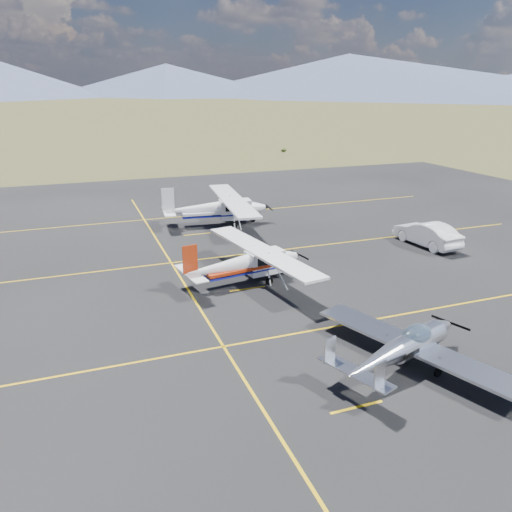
{
  "coord_description": "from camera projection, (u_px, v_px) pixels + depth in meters",
  "views": [
    {
      "loc": [
        -11.1,
        -15.62,
        10.22
      ],
      "look_at": [
        -2.32,
        8.04,
        1.6
      ],
      "focal_mm": 35.0,
      "sensor_mm": 36.0,
      "label": 1
    }
  ],
  "objects": [
    {
      "name": "ground",
      "position": [
        375.0,
        344.0,
        20.81
      ],
      "size": [
        1600.0,
        1600.0,
        0.0
      ],
      "primitive_type": "plane",
      "color": "#383D1C",
      "rests_on": "ground"
    },
    {
      "name": "apron",
      "position": [
        303.0,
        285.0,
        27.02
      ],
      "size": [
        72.0,
        72.0,
        0.02
      ],
      "primitive_type": "cube",
      "color": "black",
      "rests_on": "ground"
    },
    {
      "name": "aircraft_low_wing",
      "position": [
        406.0,
        347.0,
        18.76
      ],
      "size": [
        6.44,
        8.69,
        1.91
      ],
      "rotation": [
        0.0,
        0.0,
        0.34
      ],
      "color": "silver",
      "rests_on": "apron"
    },
    {
      "name": "aircraft_cessna",
      "position": [
        245.0,
        262.0,
        27.0
      ],
      "size": [
        6.31,
        10.41,
        2.62
      ],
      "rotation": [
        0.0,
        0.0,
        0.16
      ],
      "color": "white",
      "rests_on": "apron"
    },
    {
      "name": "aircraft_plain",
      "position": [
        217.0,
        208.0,
        38.3
      ],
      "size": [
        7.27,
        12.07,
        3.04
      ],
      "rotation": [
        0.0,
        0.0,
        -0.11
      ],
      "color": "white",
      "rests_on": "apron"
    },
    {
      "name": "sedan",
      "position": [
        427.0,
        234.0,
        33.42
      ],
      "size": [
        2.18,
        5.06,
        1.62
      ],
      "primitive_type": "imported",
      "rotation": [
        0.0,
        0.0,
        3.24
      ],
      "color": "white",
      "rests_on": "apron"
    }
  ]
}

